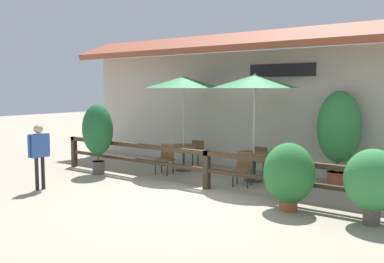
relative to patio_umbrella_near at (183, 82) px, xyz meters
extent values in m
plane|color=#9E937F|center=(1.92, -2.60, -2.66)|extent=(60.00, 60.00, 0.00)
cube|color=#BCB7A8|center=(1.92, 1.60, -0.86)|extent=(14.00, 0.40, 3.60)
cube|color=brown|center=(1.92, 1.05, 1.22)|extent=(14.28, 1.48, 0.70)
cube|color=black|center=(2.51, 1.37, 0.34)|extent=(2.02, 0.04, 0.36)
cube|color=#3D2D1E|center=(1.92, -1.55, -1.76)|extent=(10.40, 0.14, 0.11)
cube|color=#3D2D1E|center=(1.92, -1.55, -2.18)|extent=(10.40, 0.10, 0.09)
cube|color=#3D2D1E|center=(-3.21, -1.55, -2.18)|extent=(0.14, 0.14, 0.95)
cube|color=#3D2D1E|center=(1.92, -1.55, -2.18)|extent=(0.14, 0.14, 0.95)
cylinder|color=#B7B2A8|center=(0.00, 0.00, -1.39)|extent=(0.06, 0.06, 2.54)
cone|color=#33844C|center=(0.00, 0.00, 0.01)|extent=(2.29, 2.29, 0.35)
sphere|color=#B2ADA3|center=(0.00, 0.00, 0.18)|extent=(0.07, 0.07, 0.07)
cylinder|color=brown|center=(0.00, 0.00, -1.91)|extent=(0.92, 0.92, 0.05)
cylinder|color=#333333|center=(0.00, 0.00, -2.30)|extent=(0.07, 0.07, 0.72)
cylinder|color=#333333|center=(0.00, 0.00, -2.64)|extent=(0.51, 0.51, 0.03)
cube|color=brown|center=(-0.07, -0.82, -2.22)|extent=(0.51, 0.51, 0.05)
cube|color=brown|center=(-0.12, -0.63, -2.00)|extent=(0.40, 0.13, 0.40)
cylinder|color=#2D2D2D|center=(-0.21, -1.05, -2.45)|extent=(0.04, 0.04, 0.41)
cylinder|color=#2D2D2D|center=(0.16, -0.96, -2.45)|extent=(0.04, 0.04, 0.41)
cylinder|color=#2D2D2D|center=(-0.30, -0.68, -2.45)|extent=(0.04, 0.04, 0.41)
cylinder|color=#2D2D2D|center=(0.07, -0.59, -2.45)|extent=(0.04, 0.04, 0.41)
cube|color=brown|center=(0.05, 0.82, -2.22)|extent=(0.48, 0.48, 0.05)
cube|color=brown|center=(0.08, 0.63, -2.00)|extent=(0.40, 0.10, 0.40)
cylinder|color=#2D2D2D|center=(0.21, 1.03, -2.45)|extent=(0.04, 0.04, 0.41)
cylinder|color=#2D2D2D|center=(-0.17, 0.97, -2.45)|extent=(0.04, 0.04, 0.41)
cylinder|color=#2D2D2D|center=(0.27, 0.66, -2.45)|extent=(0.04, 0.04, 0.41)
cylinder|color=#2D2D2D|center=(-0.11, 0.60, -2.45)|extent=(0.04, 0.04, 0.41)
cylinder|color=#B7B2A8|center=(2.41, -0.05, -1.39)|extent=(0.06, 0.06, 2.54)
cone|color=#33844C|center=(2.41, -0.05, 0.01)|extent=(2.29, 2.29, 0.35)
sphere|color=#B2ADA3|center=(2.41, -0.05, 0.18)|extent=(0.07, 0.07, 0.07)
cylinder|color=brown|center=(2.41, -0.05, -1.91)|extent=(0.92, 0.92, 0.05)
cylinder|color=#333333|center=(2.41, -0.05, -2.30)|extent=(0.07, 0.07, 0.72)
cylinder|color=#333333|center=(2.41, -0.05, -2.64)|extent=(0.51, 0.51, 0.03)
cube|color=brown|center=(2.48, -0.77, -2.22)|extent=(0.51, 0.51, 0.05)
cube|color=brown|center=(2.43, -0.59, -2.00)|extent=(0.39, 0.14, 0.40)
cylinder|color=#2D2D2D|center=(2.35, -1.00, -2.45)|extent=(0.04, 0.04, 0.41)
cylinder|color=#2D2D2D|center=(2.71, -0.91, -2.45)|extent=(0.04, 0.04, 0.41)
cylinder|color=#2D2D2D|center=(2.25, -0.64, -2.45)|extent=(0.04, 0.04, 0.41)
cylinder|color=#2D2D2D|center=(2.62, -0.54, -2.45)|extent=(0.04, 0.04, 0.41)
cube|color=brown|center=(2.38, 0.68, -2.22)|extent=(0.48, 0.48, 0.05)
cube|color=brown|center=(2.35, 0.49, -2.00)|extent=(0.40, 0.09, 0.40)
cylinder|color=#2D2D2D|center=(2.59, 0.84, -2.45)|extent=(0.04, 0.04, 0.41)
cylinder|color=#2D2D2D|center=(2.21, 0.90, -2.45)|extent=(0.04, 0.04, 0.41)
cylinder|color=#2D2D2D|center=(2.54, 0.46, -2.45)|extent=(0.04, 0.04, 0.41)
cylinder|color=#2D2D2D|center=(2.16, 0.52, -2.45)|extent=(0.04, 0.04, 0.41)
cylinder|color=#564C47|center=(5.92, -2.03, -2.48)|extent=(0.30, 0.30, 0.35)
cylinder|color=#564C47|center=(5.92, -2.03, -2.33)|extent=(0.33, 0.33, 0.04)
ellipsoid|color=#338442|center=(5.92, -2.03, -1.82)|extent=(1.05, 0.94, 1.14)
cylinder|color=#9E4C33|center=(4.31, -2.07, -2.53)|extent=(0.37, 0.37, 0.24)
cylinder|color=#9E4C33|center=(4.31, -2.07, -2.43)|extent=(0.40, 0.40, 0.04)
ellipsoid|color=#287033|center=(4.31, -2.07, -1.89)|extent=(1.06, 0.95, 1.24)
cylinder|color=#564C47|center=(-1.66, -1.90, -2.47)|extent=(0.34, 0.34, 0.37)
cylinder|color=#564C47|center=(-1.66, -1.90, -2.30)|extent=(0.37, 0.37, 0.04)
cylinder|color=brown|center=(-1.66, -1.90, -2.06)|extent=(0.06, 0.06, 0.44)
ellipsoid|color=#1E5B2D|center=(-1.66, -1.90, -1.35)|extent=(0.93, 0.84, 1.46)
cylinder|color=#9E4C33|center=(4.33, 0.95, -2.50)|extent=(0.49, 0.49, 0.32)
cylinder|color=#9E4C33|center=(4.33, 0.95, -2.36)|extent=(0.53, 0.53, 0.04)
cylinder|color=brown|center=(4.33, 0.95, -2.06)|extent=(0.09, 0.09, 0.56)
ellipsoid|color=#338442|center=(4.33, 0.95, -1.16)|extent=(1.12, 1.00, 1.85)
cylinder|color=black|center=(-1.33, -4.13, -2.25)|extent=(0.09, 0.09, 0.81)
cylinder|color=black|center=(-1.31, -3.97, -2.25)|extent=(0.09, 0.09, 0.81)
cube|color=#33569E|center=(-1.32, -4.05, -1.56)|extent=(0.24, 0.46, 0.57)
cylinder|color=#33569E|center=(-1.35, -4.30, -1.56)|extent=(0.07, 0.07, 0.55)
cylinder|color=#33569E|center=(-1.29, -3.80, -1.56)|extent=(0.07, 0.07, 0.55)
sphere|color=tan|center=(-1.32, -4.05, -1.15)|extent=(0.22, 0.22, 0.22)
camera|label=1|loc=(7.83, -10.09, -0.16)|focal=40.00mm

